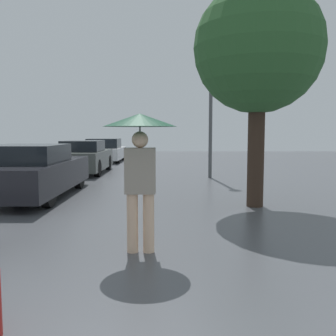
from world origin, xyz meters
name	(u,v)px	position (x,y,z in m)	size (l,w,h in m)	color
pedestrian	(141,146)	(-0.27, 4.03, 1.38)	(0.94, 0.94, 1.80)	beige
parked_car_second	(31,172)	(-3.25, 8.27, 0.61)	(1.87, 4.37, 1.27)	black
parked_car_third	(85,158)	(-3.13, 13.61, 0.59)	(1.63, 3.86, 1.25)	#4C514C
parked_car_farthest	(106,151)	(-3.30, 19.28, 0.57)	(1.88, 3.90, 1.23)	silver
tree	(259,50)	(1.93, 7.08, 3.24)	(2.64, 2.64, 4.59)	#38281E
street_lamp	(212,85)	(1.54, 12.11, 3.17)	(0.35, 0.35, 4.77)	#515456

